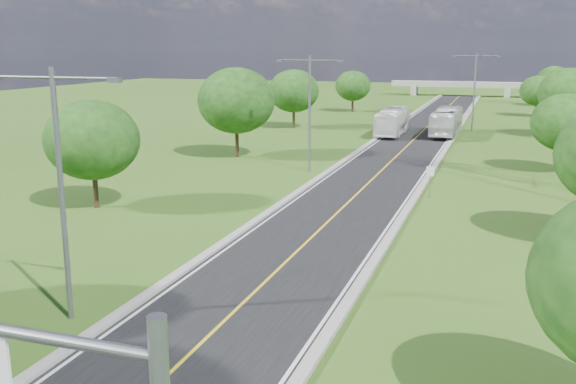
# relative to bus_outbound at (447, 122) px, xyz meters

# --- Properties ---
(ground) EXTENTS (260.00, 260.00, 0.00)m
(ground) POSITION_rel_bus_outbound_xyz_m (-3.20, -12.75, -1.73)
(ground) COLOR #305217
(ground) RESTS_ON ground
(road) EXTENTS (8.00, 150.00, 0.06)m
(road) POSITION_rel_bus_outbound_xyz_m (-3.20, -6.75, -1.70)
(road) COLOR black
(road) RESTS_ON ground
(curb_left) EXTENTS (0.50, 150.00, 0.22)m
(curb_left) POSITION_rel_bus_outbound_xyz_m (-7.45, -6.75, -1.62)
(curb_left) COLOR gray
(curb_left) RESTS_ON ground
(curb_right) EXTENTS (0.50, 150.00, 0.22)m
(curb_right) POSITION_rel_bus_outbound_xyz_m (1.05, -6.75, -1.62)
(curb_right) COLOR gray
(curb_right) RESTS_ON ground
(speed_limit_sign) EXTENTS (0.55, 0.09, 2.40)m
(speed_limit_sign) POSITION_rel_bus_outbound_xyz_m (2.00, -34.76, -0.13)
(speed_limit_sign) COLOR slate
(speed_limit_sign) RESTS_ON ground
(overpass) EXTENTS (30.00, 3.00, 3.20)m
(overpass) POSITION_rel_bus_outbound_xyz_m (-3.20, 67.25, 0.68)
(overpass) COLOR gray
(overpass) RESTS_ON ground
(streetlight_near_left) EXTENTS (5.90, 0.25, 10.00)m
(streetlight_near_left) POSITION_rel_bus_outbound_xyz_m (-9.20, -60.75, 4.21)
(streetlight_near_left) COLOR slate
(streetlight_near_left) RESTS_ON ground
(streetlight_mid_left) EXTENTS (5.90, 0.25, 10.00)m
(streetlight_mid_left) POSITION_rel_bus_outbound_xyz_m (-9.20, -27.75, 4.21)
(streetlight_mid_left) COLOR slate
(streetlight_mid_left) RESTS_ON ground
(streetlight_far_right) EXTENTS (5.90, 0.25, 10.00)m
(streetlight_far_right) POSITION_rel_bus_outbound_xyz_m (2.80, 5.25, 4.21)
(streetlight_far_right) COLOR slate
(streetlight_far_right) RESTS_ON ground
(tree_lb) EXTENTS (6.30, 6.30, 7.33)m
(tree_lb) POSITION_rel_bus_outbound_xyz_m (-19.20, -44.75, 2.91)
(tree_lb) COLOR black
(tree_lb) RESTS_ON ground
(tree_lc) EXTENTS (7.56, 7.56, 8.79)m
(tree_lc) POSITION_rel_bus_outbound_xyz_m (-18.20, -22.75, 3.84)
(tree_lc) COLOR black
(tree_lc) RESTS_ON ground
(tree_ld) EXTENTS (6.72, 6.72, 7.82)m
(tree_ld) POSITION_rel_bus_outbound_xyz_m (-20.20, 1.25, 3.22)
(tree_ld) COLOR black
(tree_ld) RESTS_ON ground
(tree_le) EXTENTS (5.88, 5.88, 6.84)m
(tree_le) POSITION_rel_bus_outbound_xyz_m (-17.70, 25.25, 2.60)
(tree_le) COLOR black
(tree_le) RESTS_ON ground
(tree_rc) EXTENTS (5.88, 5.88, 6.84)m
(tree_rc) POSITION_rel_bus_outbound_xyz_m (11.80, -20.75, 2.60)
(tree_rc) COLOR black
(tree_rc) RESTS_ON ground
(tree_rd) EXTENTS (7.14, 7.14, 8.30)m
(tree_rd) POSITION_rel_bus_outbound_xyz_m (13.80, 3.25, 3.53)
(tree_rd) COLOR black
(tree_rd) RESTS_ON ground
(tree_re) EXTENTS (5.46, 5.46, 6.35)m
(tree_re) POSITION_rel_bus_outbound_xyz_m (11.30, 27.25, 2.29)
(tree_re) COLOR black
(tree_re) RESTS_ON ground
(tree_rf) EXTENTS (6.30, 6.30, 7.33)m
(tree_rf) POSITION_rel_bus_outbound_xyz_m (14.80, 47.25, 2.91)
(tree_rf) COLOR black
(tree_rf) RESTS_ON ground
(bus_outbound) EXTENTS (3.02, 12.06, 3.35)m
(bus_outbound) POSITION_rel_bus_outbound_xyz_m (0.00, 0.00, 0.00)
(bus_outbound) COLOR silver
(bus_outbound) RESTS_ON road
(bus_inbound) EXTENTS (2.80, 11.61, 3.23)m
(bus_inbound) POSITION_rel_bus_outbound_xyz_m (-6.40, -1.32, -0.06)
(bus_inbound) COLOR white
(bus_inbound) RESTS_ON road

